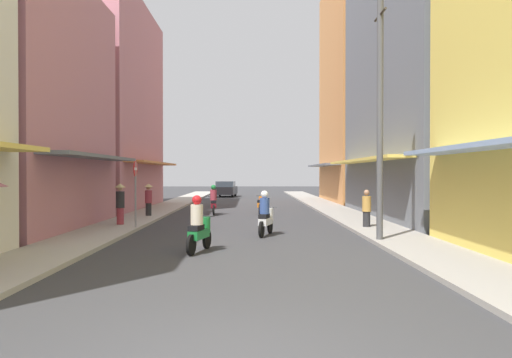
{
  "coord_description": "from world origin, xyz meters",
  "views": [
    {
      "loc": [
        0.27,
        -5.47,
        2.17
      ],
      "look_at": [
        0.51,
        19.92,
        1.88
      ],
      "focal_mm": 33.95,
      "sensor_mm": 36.0,
      "label": 1
    }
  ],
  "objects_px": {
    "parked_car": "(226,189)",
    "motorbike_maroon": "(213,201)",
    "motorbike_white": "(266,215)",
    "pedestrian_far": "(367,210)",
    "pedestrian_midway": "(149,199)",
    "motorbike_green": "(199,227)",
    "pedestrian_crossing": "(120,203)",
    "motorbike_orange": "(261,205)",
    "utility_pole": "(380,117)",
    "street_sign_no_entry": "(135,185)"
  },
  "relations": [
    {
      "from": "motorbike_green",
      "to": "utility_pole",
      "type": "xyz_separation_m",
      "value": [
        5.44,
        1.68,
        3.22
      ]
    },
    {
      "from": "motorbike_maroon",
      "to": "utility_pole",
      "type": "xyz_separation_m",
      "value": [
        5.99,
        -10.37,
        3.22
      ]
    },
    {
      "from": "utility_pole",
      "to": "motorbike_orange",
      "type": "bearing_deg",
      "value": 107.79
    },
    {
      "from": "motorbike_maroon",
      "to": "pedestrian_crossing",
      "type": "xyz_separation_m",
      "value": [
        -3.29,
        -5.85,
        0.29
      ]
    },
    {
      "from": "motorbike_maroon",
      "to": "pedestrian_crossing",
      "type": "distance_m",
      "value": 6.72
    },
    {
      "from": "pedestrian_crossing",
      "to": "motorbike_white",
      "type": "bearing_deg",
      "value": -24.68
    },
    {
      "from": "pedestrian_far",
      "to": "street_sign_no_entry",
      "type": "xyz_separation_m",
      "value": [
        -8.87,
        -0.03,
        0.95
      ]
    },
    {
      "from": "motorbike_orange",
      "to": "motorbike_white",
      "type": "height_order",
      "value": "motorbike_white"
    },
    {
      "from": "motorbike_maroon",
      "to": "pedestrian_midway",
      "type": "distance_m",
      "value": 3.53
    },
    {
      "from": "pedestrian_crossing",
      "to": "utility_pole",
      "type": "relative_size",
      "value": 0.23
    },
    {
      "from": "parked_car",
      "to": "pedestrian_crossing",
      "type": "distance_m",
      "value": 25.59
    },
    {
      "from": "motorbike_orange",
      "to": "pedestrian_midway",
      "type": "distance_m",
      "value": 6.0
    },
    {
      "from": "motorbike_orange",
      "to": "pedestrian_midway",
      "type": "bearing_deg",
      "value": -156.88
    },
    {
      "from": "pedestrian_midway",
      "to": "street_sign_no_entry",
      "type": "relative_size",
      "value": 0.63
    },
    {
      "from": "motorbike_orange",
      "to": "utility_pole",
      "type": "bearing_deg",
      "value": -72.21
    },
    {
      "from": "motorbike_green",
      "to": "motorbike_white",
      "type": "bearing_deg",
      "value": 61.19
    },
    {
      "from": "pedestrian_midway",
      "to": "utility_pole",
      "type": "height_order",
      "value": "utility_pole"
    },
    {
      "from": "motorbike_green",
      "to": "pedestrian_crossing",
      "type": "bearing_deg",
      "value": 121.83
    },
    {
      "from": "pedestrian_far",
      "to": "utility_pole",
      "type": "bearing_deg",
      "value": -97.09
    },
    {
      "from": "utility_pole",
      "to": "motorbike_maroon",
      "type": "bearing_deg",
      "value": 120.0
    },
    {
      "from": "motorbike_white",
      "to": "utility_pole",
      "type": "height_order",
      "value": "utility_pole"
    },
    {
      "from": "motorbike_orange",
      "to": "parked_car",
      "type": "xyz_separation_m",
      "value": [
        -2.88,
        19.05,
        0.24
      ]
    },
    {
      "from": "parked_car",
      "to": "motorbike_maroon",
      "type": "bearing_deg",
      "value": -88.88
    },
    {
      "from": "pedestrian_crossing",
      "to": "pedestrian_midway",
      "type": "distance_m",
      "value": 4.03
    },
    {
      "from": "pedestrian_far",
      "to": "pedestrian_midway",
      "type": "distance_m",
      "value": 10.68
    },
    {
      "from": "motorbike_orange",
      "to": "motorbike_white",
      "type": "distance_m",
      "value": 9.03
    },
    {
      "from": "parked_car",
      "to": "pedestrian_midway",
      "type": "bearing_deg",
      "value": -97.0
    },
    {
      "from": "pedestrian_crossing",
      "to": "pedestrian_midway",
      "type": "height_order",
      "value": "pedestrian_crossing"
    },
    {
      "from": "utility_pole",
      "to": "motorbike_green",
      "type": "bearing_deg",
      "value": -162.85
    },
    {
      "from": "pedestrian_midway",
      "to": "parked_car",
      "type": "bearing_deg",
      "value": 83.0
    },
    {
      "from": "pedestrian_midway",
      "to": "utility_pole",
      "type": "distance_m",
      "value": 12.75
    },
    {
      "from": "pedestrian_far",
      "to": "motorbike_orange",
      "type": "bearing_deg",
      "value": 118.2
    },
    {
      "from": "pedestrian_far",
      "to": "pedestrian_crossing",
      "type": "distance_m",
      "value": 9.77
    },
    {
      "from": "utility_pole",
      "to": "motorbike_white",
      "type": "bearing_deg",
      "value": 152.02
    },
    {
      "from": "motorbike_orange",
      "to": "pedestrian_midway",
      "type": "height_order",
      "value": "pedestrian_midway"
    },
    {
      "from": "motorbike_orange",
      "to": "utility_pole",
      "type": "relative_size",
      "value": 0.24
    },
    {
      "from": "parked_car",
      "to": "pedestrian_crossing",
      "type": "bearing_deg",
      "value": -96.54
    },
    {
      "from": "parked_car",
      "to": "utility_pole",
      "type": "height_order",
      "value": "utility_pole"
    },
    {
      "from": "motorbike_green",
      "to": "motorbike_orange",
      "type": "bearing_deg",
      "value": 81.2
    },
    {
      "from": "motorbike_green",
      "to": "utility_pole",
      "type": "height_order",
      "value": "utility_pole"
    },
    {
      "from": "motorbike_orange",
      "to": "motorbike_maroon",
      "type": "bearing_deg",
      "value": -168.26
    },
    {
      "from": "motorbike_white",
      "to": "street_sign_no_entry",
      "type": "relative_size",
      "value": 0.67
    },
    {
      "from": "motorbike_white",
      "to": "parked_car",
      "type": "height_order",
      "value": "motorbike_white"
    },
    {
      "from": "parked_car",
      "to": "pedestrian_crossing",
      "type": "height_order",
      "value": "pedestrian_crossing"
    },
    {
      "from": "motorbike_green",
      "to": "pedestrian_far",
      "type": "bearing_deg",
      "value": 41.64
    },
    {
      "from": "motorbike_orange",
      "to": "street_sign_no_entry",
      "type": "xyz_separation_m",
      "value": [
        -4.93,
        -7.37,
        1.21
      ]
    },
    {
      "from": "utility_pole",
      "to": "street_sign_no_entry",
      "type": "bearing_deg",
      "value": 157.34
    },
    {
      "from": "motorbike_white",
      "to": "utility_pole",
      "type": "bearing_deg",
      "value": -27.98
    },
    {
      "from": "motorbike_maroon",
      "to": "motorbike_green",
      "type": "relative_size",
      "value": 1.02
    },
    {
      "from": "motorbike_orange",
      "to": "pedestrian_far",
      "type": "distance_m",
      "value": 8.33
    }
  ]
}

